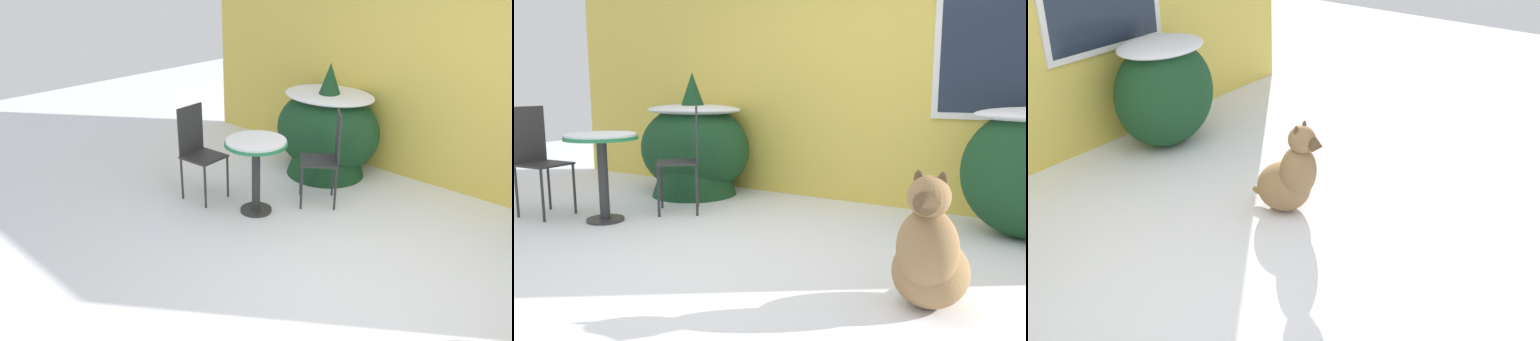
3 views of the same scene
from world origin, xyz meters
TOP-DOWN VIEW (x-y plane):
  - ground_plane at (0.00, 0.00)m, footprint 16.00×16.00m
  - shrub_middle at (1.71, 1.69)m, footprint 1.04×0.80m
  - dog at (1.38, -0.03)m, footprint 0.44×0.65m

SIDE VIEW (x-z plane):
  - ground_plane at x=0.00m, z-range 0.00..0.00m
  - dog at x=1.38m, z-range -0.10..0.67m
  - shrub_middle at x=1.71m, z-range 0.04..1.07m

